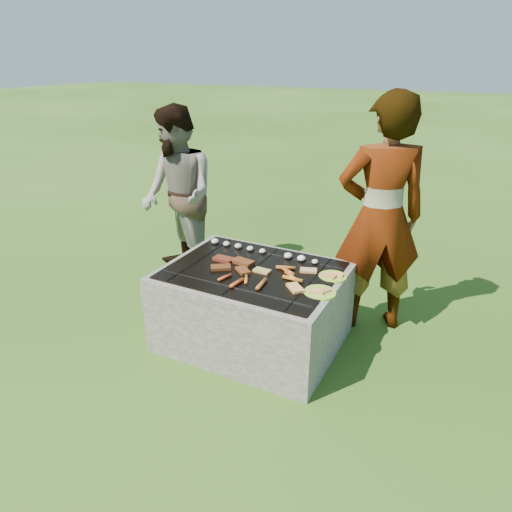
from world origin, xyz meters
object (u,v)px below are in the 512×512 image
(plate_far, at_px, (332,276))
(cook, at_px, (380,218))
(fire_pit, at_px, (253,308))
(plate_near, at_px, (319,292))
(bystander, at_px, (178,196))

(plate_far, relative_size, cook, 0.11)
(fire_pit, distance_m, plate_near, 0.66)
(plate_far, xyz_separation_m, plate_near, (-0.00, -0.27, 0.00))
(fire_pit, distance_m, bystander, 1.47)
(cook, xyz_separation_m, bystander, (-1.92, 0.04, -0.09))
(fire_pit, relative_size, plate_near, 4.56)
(fire_pit, xyz_separation_m, plate_near, (0.56, -0.11, 0.33))
(fire_pit, relative_size, plate_far, 6.34)
(cook, bearing_deg, fire_pit, 13.41)
(bystander, bearing_deg, plate_near, 7.00)
(fire_pit, xyz_separation_m, plate_far, (0.56, 0.16, 0.33))
(fire_pit, height_order, cook, cook)
(plate_near, height_order, bystander, bystander)
(plate_near, relative_size, bystander, 0.17)
(plate_far, distance_m, cook, 0.62)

